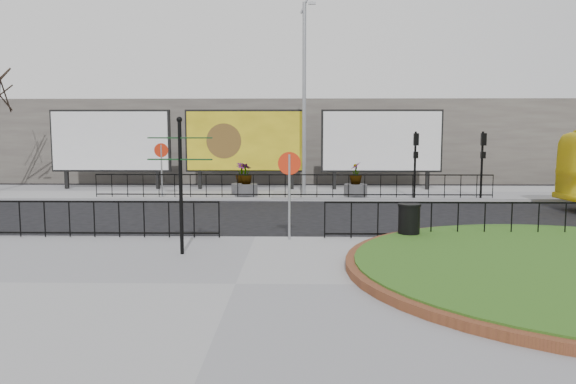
{
  "coord_description": "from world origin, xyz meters",
  "views": [
    {
      "loc": [
        1.27,
        -15.99,
        3.21
      ],
      "look_at": [
        0.94,
        0.91,
        1.32
      ],
      "focal_mm": 35.0,
      "sensor_mm": 36.0,
      "label": 1
    }
  ],
  "objects_px": {
    "billboard_mid": "(245,141)",
    "planter_c": "(356,184)",
    "litter_bin": "(409,222)",
    "fingerpost_sign": "(180,172)",
    "planter_b": "(246,185)",
    "lamp_post": "(304,95)",
    "planter_a": "(241,183)"
  },
  "relations": [
    {
      "from": "billboard_mid",
      "to": "planter_c",
      "type": "relative_size",
      "value": 3.92
    },
    {
      "from": "billboard_mid",
      "to": "litter_bin",
      "type": "distance_m",
      "value": 14.89
    },
    {
      "from": "billboard_mid",
      "to": "fingerpost_sign",
      "type": "distance_m",
      "value": 15.29
    },
    {
      "from": "fingerpost_sign",
      "to": "planter_c",
      "type": "relative_size",
      "value": 2.15
    },
    {
      "from": "planter_b",
      "to": "litter_bin",
      "type": "bearing_deg",
      "value": -62.43
    },
    {
      "from": "lamp_post",
      "to": "planter_b",
      "type": "height_order",
      "value": "lamp_post"
    },
    {
      "from": "billboard_mid",
      "to": "planter_a",
      "type": "relative_size",
      "value": 4.13
    },
    {
      "from": "planter_a",
      "to": "planter_c",
      "type": "distance_m",
      "value": 5.45
    },
    {
      "from": "billboard_mid",
      "to": "litter_bin",
      "type": "relative_size",
      "value": 5.9
    },
    {
      "from": "billboard_mid",
      "to": "planter_b",
      "type": "xyz_separation_m",
      "value": [
        0.3,
        -3.0,
        -1.95
      ]
    },
    {
      "from": "fingerpost_sign",
      "to": "planter_b",
      "type": "height_order",
      "value": "fingerpost_sign"
    },
    {
      "from": "planter_a",
      "to": "planter_b",
      "type": "bearing_deg",
      "value": -69.08
    },
    {
      "from": "planter_c",
      "to": "planter_a",
      "type": "bearing_deg",
      "value": 171.71
    },
    {
      "from": "fingerpost_sign",
      "to": "planter_b",
      "type": "bearing_deg",
      "value": 93.79
    },
    {
      "from": "fingerpost_sign",
      "to": "planter_b",
      "type": "relative_size",
      "value": 2.19
    },
    {
      "from": "planter_a",
      "to": "litter_bin",
      "type": "bearing_deg",
      "value": -62.87
    },
    {
      "from": "lamp_post",
      "to": "planter_b",
      "type": "bearing_deg",
      "value": -159.16
    },
    {
      "from": "fingerpost_sign",
      "to": "planter_c",
      "type": "distance_m",
      "value": 13.55
    },
    {
      "from": "fingerpost_sign",
      "to": "billboard_mid",
      "type": "bearing_deg",
      "value": 95.32
    },
    {
      "from": "planter_b",
      "to": "planter_c",
      "type": "relative_size",
      "value": 0.98
    },
    {
      "from": "fingerpost_sign",
      "to": "planter_a",
      "type": "bearing_deg",
      "value": 95.23
    },
    {
      "from": "planter_a",
      "to": "planter_b",
      "type": "relative_size",
      "value": 0.97
    },
    {
      "from": "fingerpost_sign",
      "to": "planter_b",
      "type": "distance_m",
      "value": 12.38
    },
    {
      "from": "fingerpost_sign",
      "to": "planter_c",
      "type": "xyz_separation_m",
      "value": [
        5.54,
        12.28,
        -1.5
      ]
    },
    {
      "from": "fingerpost_sign",
      "to": "planter_b",
      "type": "xyz_separation_m",
      "value": [
        0.44,
        12.28,
        -1.52
      ]
    },
    {
      "from": "lamp_post",
      "to": "litter_bin",
      "type": "relative_size",
      "value": 8.78
    },
    {
      "from": "planter_c",
      "to": "lamp_post",
      "type": "bearing_deg",
      "value": 156.63
    },
    {
      "from": "billboard_mid",
      "to": "planter_b",
      "type": "height_order",
      "value": "billboard_mid"
    },
    {
      "from": "fingerpost_sign",
      "to": "planter_c",
      "type": "bearing_deg",
      "value": 71.58
    },
    {
      "from": "litter_bin",
      "to": "planter_b",
      "type": "bearing_deg",
      "value": 117.57
    },
    {
      "from": "lamp_post",
      "to": "planter_c",
      "type": "height_order",
      "value": "lamp_post"
    },
    {
      "from": "litter_bin",
      "to": "planter_b",
      "type": "relative_size",
      "value": 0.68
    }
  ]
}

